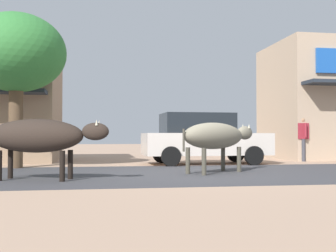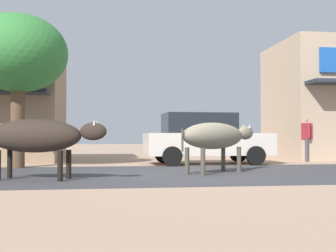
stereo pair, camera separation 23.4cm
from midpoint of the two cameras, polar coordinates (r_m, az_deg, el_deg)
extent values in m
plane|color=tan|center=(10.44, 2.81, -6.33)|extent=(80.00, 80.00, 0.00)
cube|color=#3E3D41|center=(10.44, 2.81, -6.32)|extent=(72.00, 5.49, 0.00)
cylinder|color=brown|center=(12.97, -20.07, -0.01)|extent=(0.40, 0.40, 2.38)
ellipsoid|color=#347E38|center=(13.19, -19.99, 9.17)|extent=(2.81, 2.81, 2.25)
cube|color=silver|center=(13.98, 4.57, -2.40)|extent=(4.09, 1.74, 0.70)
cube|color=#1E2328|center=(13.90, 3.36, 0.35)|extent=(2.26, 1.57, 0.64)
cylinder|color=black|center=(15.16, 8.57, -3.63)|extent=(0.60, 0.19, 0.60)
cylinder|color=black|center=(13.62, 10.86, -3.88)|extent=(0.60, 0.19, 0.60)
cylinder|color=black|center=(14.51, -1.32, -3.75)|extent=(0.60, 0.19, 0.60)
cylinder|color=black|center=(12.89, -0.13, -4.05)|extent=(0.60, 0.19, 0.60)
ellipsoid|color=#30261F|center=(9.28, -17.88, -1.24)|extent=(2.13, 1.20, 0.70)
ellipsoid|color=#30261F|center=(8.85, -10.37, -0.72)|extent=(0.61, 0.42, 0.36)
cone|color=beige|center=(8.94, -9.88, 0.43)|extent=(0.06, 0.06, 0.12)
cone|color=beige|center=(8.75, -10.24, 0.47)|extent=(0.06, 0.06, 0.12)
cylinder|color=black|center=(9.29, -13.57, -5.00)|extent=(0.11, 0.11, 0.61)
cylinder|color=black|center=(8.83, -14.62, -5.19)|extent=(0.11, 0.11, 0.61)
cylinder|color=black|center=(9.80, -20.86, -4.76)|extent=(0.11, 0.11, 0.61)
ellipsoid|color=gray|center=(10.60, 5.51, -1.31)|extent=(2.11, 1.78, 0.65)
ellipsoid|color=gray|center=(11.61, 9.61, -0.90)|extent=(0.62, 0.55, 0.36)
cone|color=beige|center=(11.71, 9.36, -0.03)|extent=(0.06, 0.06, 0.12)
cone|color=beige|center=(11.59, 10.16, -0.01)|extent=(0.06, 0.06, 0.12)
cylinder|color=#4A463A|center=(11.29, 6.74, -4.33)|extent=(0.11, 0.11, 0.63)
cylinder|color=#4A463A|center=(10.98, 8.82, -4.41)|extent=(0.11, 0.11, 0.63)
cylinder|color=#4A463A|center=(10.28, 2.00, -4.63)|extent=(0.11, 0.11, 0.63)
cylinder|color=#4A463A|center=(9.94, 4.14, -4.74)|extent=(0.11, 0.11, 0.63)
cylinder|color=#4A463A|center=(9.80, 1.41, -1.90)|extent=(0.05, 0.05, 0.52)
cylinder|color=#3F3F47|center=(16.24, 16.89, -3.08)|extent=(0.14, 0.14, 0.80)
cylinder|color=#3F3F47|center=(16.08, 17.17, -3.09)|extent=(0.14, 0.14, 0.80)
cube|color=maroon|center=(16.15, 17.01, -0.65)|extent=(0.42, 0.29, 0.57)
sphere|color=tan|center=(16.16, 17.00, 0.75)|extent=(0.22, 0.22, 0.22)
cylinder|color=maroon|center=(16.38, 16.61, -0.56)|extent=(0.09, 0.09, 0.51)
cylinder|color=maroon|center=(15.92, 17.43, -0.53)|extent=(0.09, 0.09, 0.51)
camera|label=1|loc=(0.12, -90.60, 0.01)|focal=45.85mm
camera|label=2|loc=(0.12, 89.40, -0.01)|focal=45.85mm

